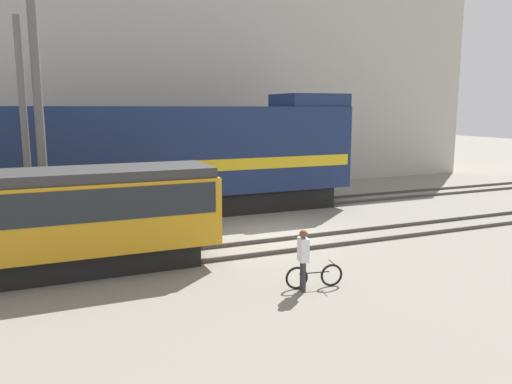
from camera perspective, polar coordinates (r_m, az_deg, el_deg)
name	(u,v)px	position (r m, az deg, el deg)	size (l,w,h in m)	color
ground_plane	(281,235)	(18.92, 2.91, -4.92)	(120.00, 120.00, 0.00)	gray
track_near	(300,243)	(17.64, 5.02, -5.78)	(60.00, 1.51, 0.14)	#47423D
track_far	(234,209)	(23.43, -2.56, -1.92)	(60.00, 1.51, 0.14)	#47423D
building_backdrop	(179,76)	(32.08, -8.84, 13.01)	(39.83, 6.00, 13.44)	#B7B2A8
freight_locomotive	(157,160)	(22.06, -11.30, 3.64)	(18.22, 3.04, 5.40)	black
streetcar	(41,217)	(15.26, -23.41, -2.62)	(9.91, 2.54, 3.00)	black
bicycle	(314,276)	(13.52, 6.68, -9.55)	(1.58, 0.47, 0.68)	black
person	(303,254)	(13.06, 5.42, -7.09)	(0.28, 0.39, 1.64)	#333333
utility_pole_left	(25,136)	(18.24, -24.88, 5.88)	(0.24, 0.24, 7.67)	#595959
utility_pole_center	(39,117)	(18.22, -23.53, 7.85)	(0.30, 0.30, 8.86)	#595959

